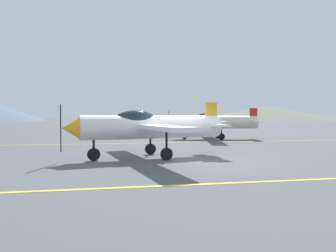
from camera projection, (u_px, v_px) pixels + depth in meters
ground_plane at (190, 160)px, 12.03m from camera, size 400.00×400.00×0.00m
apron_line_near at (229, 183)px, 7.89m from camera, size 80.00×0.16×0.01m
apron_line_far at (160, 143)px, 19.89m from camera, size 80.00×0.16×0.01m
airplane_near at (148, 126)px, 12.73m from camera, size 7.09×8.08×2.42m
airplane_mid at (214, 122)px, 23.30m from camera, size 7.09×8.09×2.42m
car_sedan at (208, 125)px, 32.72m from camera, size 3.52×4.65×1.62m
hill_centerleft at (266, 113)px, 145.04m from camera, size 70.54×70.54×6.85m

